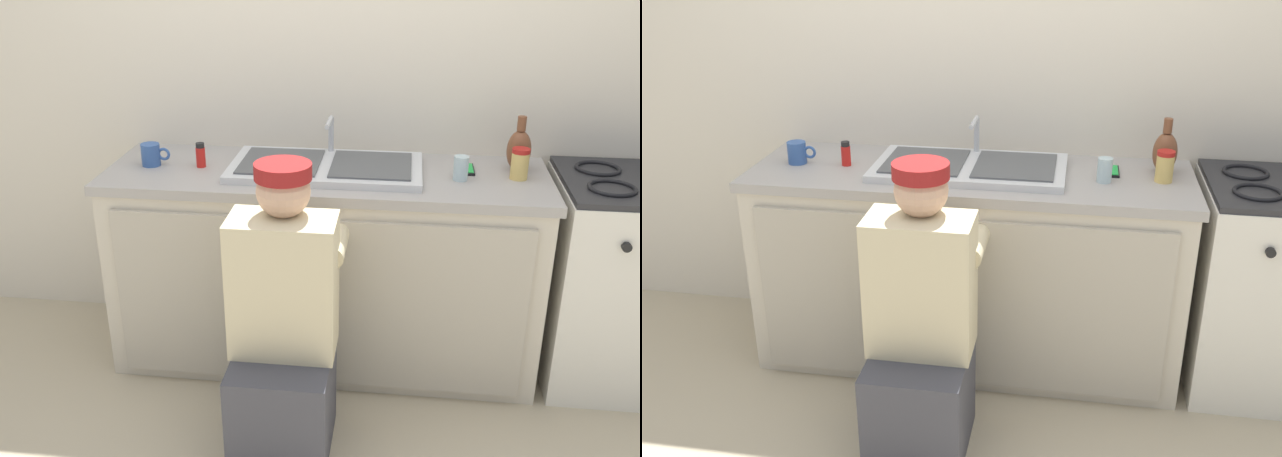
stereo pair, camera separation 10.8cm
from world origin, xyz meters
TOP-DOWN VIEW (x-y plane):
  - ground_plane at (0.00, 0.00)m, footprint 12.00×12.00m
  - back_wall at (0.00, 0.65)m, footprint 6.00×0.10m
  - counter_cabinet at (0.00, 0.29)m, footprint 1.82×0.62m
  - countertop at (0.00, 0.30)m, footprint 1.86×0.62m
  - sink_double_basin at (0.00, 0.30)m, footprint 0.80×0.44m
  - stove_range at (1.27, 0.30)m, footprint 0.62×0.62m
  - plumber_person at (-0.08, -0.33)m, footprint 0.42×0.61m
  - water_glass at (0.55, 0.26)m, footprint 0.06×0.06m
  - coffee_mug at (-0.75, 0.28)m, footprint 0.13×0.08m
  - condiment_jar at (0.79, 0.30)m, footprint 0.07×0.07m
  - spice_bottle_red at (-0.54, 0.29)m, footprint 0.04×0.04m
  - vase_decorative at (0.80, 0.42)m, footprint 0.10×0.10m
  - cell_phone at (0.58, 0.38)m, footprint 0.07×0.14m

SIDE VIEW (x-z plane):
  - ground_plane at x=0.00m, z-range 0.00..0.00m
  - counter_cabinet at x=0.00m, z-range 0.00..0.85m
  - stove_range at x=1.27m, z-range 0.00..0.91m
  - plumber_person at x=-0.08m, z-range -0.09..1.01m
  - countertop at x=0.00m, z-range 0.85..0.89m
  - cell_phone at x=0.58m, z-range 0.89..0.90m
  - sink_double_basin at x=0.00m, z-range 0.81..1.00m
  - coffee_mug at x=-0.75m, z-range 0.89..0.98m
  - water_glass at x=0.55m, z-range 0.89..0.99m
  - spice_bottle_red at x=-0.54m, z-range 0.89..0.99m
  - condiment_jar at x=0.79m, z-range 0.89..1.02m
  - vase_decorative at x=0.80m, z-range 0.86..1.09m
  - back_wall at x=0.00m, z-range 0.00..2.50m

